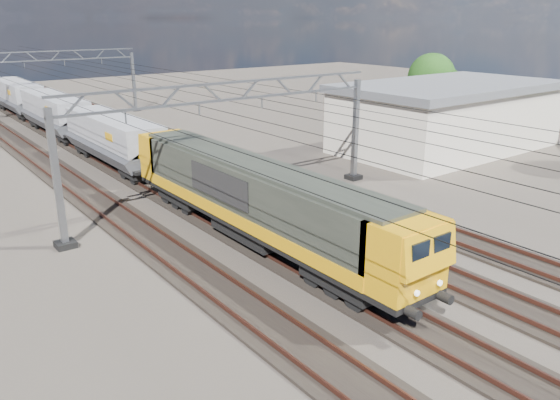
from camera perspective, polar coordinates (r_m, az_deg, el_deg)
ground at (r=28.31m, az=-0.36°, el=-2.88°), size 160.00×160.00×0.00m
track_outer_west at (r=25.41m, az=-11.28°, el=-5.66°), size 2.60×140.00×0.30m
track_loco at (r=27.22m, az=-3.73°, el=-3.66°), size 2.60×140.00×0.30m
track_inner_east at (r=29.45m, az=2.75°, el=-1.88°), size 2.60×140.00×0.30m
track_outer_east at (r=32.04m, az=8.24°, el=-0.36°), size 2.60×140.00×0.30m
catenary_gantry_mid at (r=30.35m, az=-4.95°, el=6.23°), size 19.90×0.90×7.11m
catenary_gantry_far at (r=63.42m, az=-23.14°, el=11.24°), size 19.90×0.90×7.11m
overhead_wires at (r=33.43m, az=-8.80°, el=10.42°), size 12.03×140.00×0.53m
locomotive at (r=25.74m, az=-2.72°, el=0.39°), size 2.76×21.10×3.62m
hopper_wagon_lead at (r=41.12m, az=-17.01°, el=6.34°), size 3.38×13.00×3.25m
hopper_wagon_mid at (r=54.48m, az=-22.45°, el=8.57°), size 3.38×13.00×3.25m
hopper_wagon_third at (r=68.18m, az=-25.76°, el=9.88°), size 3.38×13.00×3.25m
industrial_shed at (r=47.15m, az=17.04°, el=8.42°), size 18.60×10.60×5.40m
tree_far at (r=58.15m, az=15.88°, el=12.05°), size 5.23×4.83×7.06m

